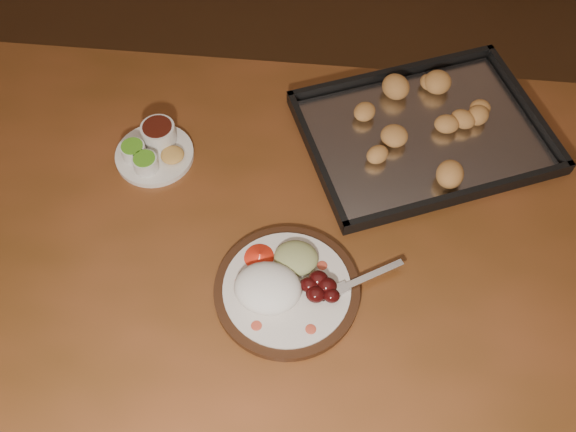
# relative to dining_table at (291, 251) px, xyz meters

# --- Properties ---
(ground) EXTENTS (4.00, 4.00, 0.00)m
(ground) POSITION_rel_dining_table_xyz_m (-0.08, -0.17, -0.65)
(ground) COLOR #4F321B
(ground) RESTS_ON ground
(dining_table) EXTENTS (1.54, 0.97, 0.75)m
(dining_table) POSITION_rel_dining_table_xyz_m (0.00, 0.00, 0.00)
(dining_table) COLOR brown
(dining_table) RESTS_ON ground
(dinner_plate) EXTENTS (0.34, 0.27, 0.06)m
(dinner_plate) POSITION_rel_dining_table_xyz_m (0.01, -0.14, 0.12)
(dinner_plate) COLOR black
(dinner_plate) RESTS_ON dining_table
(condiment_saucer) EXTENTS (0.16, 0.16, 0.06)m
(condiment_saucer) POSITION_rel_dining_table_xyz_m (-0.31, 0.13, 0.12)
(condiment_saucer) COLOR silver
(condiment_saucer) RESTS_ON dining_table
(baking_tray) EXTENTS (0.61, 0.55, 0.05)m
(baking_tray) POSITION_rel_dining_table_xyz_m (0.24, 0.27, 0.11)
(baking_tray) COLOR black
(baking_tray) RESTS_ON dining_table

